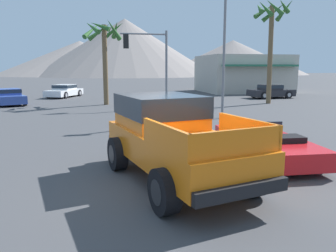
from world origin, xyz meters
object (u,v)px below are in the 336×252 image
at_px(red_convertible_car, 265,144).
at_px(traffic_light_main, 148,54).
at_px(orange_pickup_truck, 171,133).
at_px(parked_car_white, 64,91).
at_px(parked_car_dark, 271,91).
at_px(palm_tree_tall, 271,26).
at_px(palm_tree_short, 104,41).
at_px(street_lamp_post, 225,30).
at_px(parked_car_blue, 9,97).

xyz_separation_m(red_convertible_car, traffic_light_main, (-1.42, 13.42, 3.19)).
height_order(orange_pickup_truck, parked_car_white, orange_pickup_truck).
relative_size(parked_car_dark, palm_tree_tall, 0.54).
relative_size(palm_tree_tall, palm_tree_short, 1.26).
xyz_separation_m(street_lamp_post, palm_tree_tall, (6.38, 6.60, 1.17)).
bearing_deg(orange_pickup_truck, palm_tree_short, 80.65).
height_order(traffic_light_main, street_lamp_post, street_lamp_post).
distance_m(traffic_light_main, street_lamp_post, 6.50).
bearing_deg(palm_tree_short, parked_car_white, 116.14).
bearing_deg(parked_car_dark, parked_car_blue, -92.02).
xyz_separation_m(orange_pickup_truck, parked_car_dark, (13.85, 19.54, -0.51)).
distance_m(parked_car_blue, street_lamp_post, 16.92).
bearing_deg(palm_tree_short, parked_car_dark, 8.60).
relative_size(parked_car_white, palm_tree_tall, 0.61).
xyz_separation_m(red_convertible_car, palm_tree_short, (-4.24, 16.18, 4.26)).
bearing_deg(parked_car_dark, parked_car_white, -109.41).
height_order(red_convertible_car, traffic_light_main, traffic_light_main).
bearing_deg(parked_car_blue, red_convertible_car, 100.65).
distance_m(parked_car_dark, traffic_light_main, 13.41).
distance_m(traffic_light_main, palm_tree_short, 4.09).
bearing_deg(traffic_light_main, red_convertible_car, 96.05).
bearing_deg(parked_car_white, street_lamp_post, 145.41).
bearing_deg(traffic_light_main, street_lamp_post, 119.56).
relative_size(traffic_light_main, street_lamp_post, 0.67).
bearing_deg(palm_tree_tall, parked_car_dark, 57.64).
relative_size(orange_pickup_truck, traffic_light_main, 1.05).
distance_m(red_convertible_car, street_lamp_post, 9.08).
bearing_deg(street_lamp_post, palm_tree_short, 125.65).
bearing_deg(palm_tree_short, red_convertible_car, -75.32).
bearing_deg(red_convertible_car, traffic_light_main, 99.69).
distance_m(parked_car_white, palm_tree_tall, 19.15).
relative_size(street_lamp_post, palm_tree_tall, 1.00).
bearing_deg(parked_car_blue, traffic_light_main, 134.58).
height_order(parked_car_white, palm_tree_short, palm_tree_short).
distance_m(parked_car_dark, street_lamp_post, 14.42).
bearing_deg(parked_car_dark, palm_tree_tall, -36.22).
relative_size(parked_car_blue, traffic_light_main, 0.91).
distance_m(red_convertible_car, palm_tree_tall, 17.43).
bearing_deg(parked_car_blue, parked_car_dark, 159.80).
bearing_deg(street_lamp_post, orange_pickup_truck, -118.88).
bearing_deg(parked_car_white, traffic_light_main, 146.39).
height_order(red_convertible_car, street_lamp_post, street_lamp_post).
relative_size(red_convertible_car, palm_tree_short, 0.72).
distance_m(red_convertible_car, traffic_light_main, 13.87).
xyz_separation_m(orange_pickup_truck, palm_tree_short, (-1.04, 17.29, 3.55)).
height_order(traffic_light_main, palm_tree_short, palm_tree_short).
bearing_deg(parked_car_white, palm_tree_short, 140.13).
bearing_deg(street_lamp_post, red_convertible_car, -102.52).
bearing_deg(parked_car_blue, palm_tree_short, 145.76).
xyz_separation_m(red_convertible_car, street_lamp_post, (1.74, 7.84, 4.23)).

